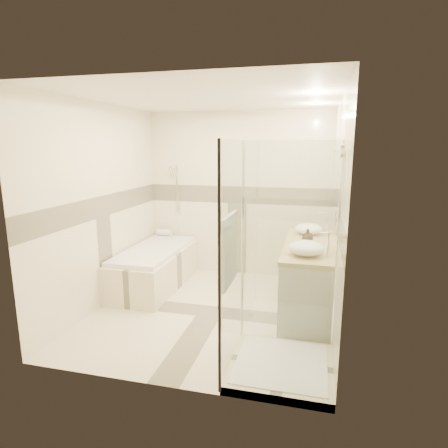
% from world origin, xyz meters
% --- Properties ---
extents(room, '(2.82, 3.02, 2.52)m').
position_xyz_m(room, '(0.06, 0.01, 1.26)').
color(room, beige).
rests_on(room, ground).
extents(bathtub, '(0.75, 1.70, 0.56)m').
position_xyz_m(bathtub, '(-1.02, 0.65, 0.31)').
color(bathtub, beige).
rests_on(bathtub, ground).
extents(vanity, '(0.58, 1.62, 0.85)m').
position_xyz_m(vanity, '(1.12, 0.30, 0.43)').
color(vanity, silver).
rests_on(vanity, ground).
extents(shower_enclosure, '(0.96, 0.93, 2.04)m').
position_xyz_m(shower_enclosure, '(0.83, -0.97, 0.51)').
color(shower_enclosure, beige).
rests_on(shower_enclosure, ground).
extents(vessel_sink_near, '(0.36, 0.36, 0.15)m').
position_xyz_m(vessel_sink_near, '(1.10, 0.82, 0.92)').
color(vessel_sink_near, white).
rests_on(vessel_sink_near, vanity).
extents(vessel_sink_far, '(0.39, 0.39, 0.15)m').
position_xyz_m(vessel_sink_far, '(1.10, -0.17, 0.93)').
color(vessel_sink_far, white).
rests_on(vessel_sink_far, vanity).
extents(faucet_near, '(0.13, 0.03, 0.31)m').
position_xyz_m(faucet_near, '(1.32, 0.82, 1.03)').
color(faucet_near, silver).
rests_on(faucet_near, vanity).
extents(faucet_far, '(0.11, 0.03, 0.26)m').
position_xyz_m(faucet_far, '(1.32, -0.17, 1.00)').
color(faucet_far, silver).
rests_on(faucet_far, vanity).
extents(amenity_bottle_a, '(0.10, 0.10, 0.17)m').
position_xyz_m(amenity_bottle_a, '(1.10, 0.33, 0.94)').
color(amenity_bottle_a, black).
rests_on(amenity_bottle_a, vanity).
extents(amenity_bottle_b, '(0.18, 0.18, 0.17)m').
position_xyz_m(amenity_bottle_b, '(1.10, 0.34, 0.94)').
color(amenity_bottle_b, black).
rests_on(amenity_bottle_b, vanity).
extents(folded_towels, '(0.17, 0.26, 0.08)m').
position_xyz_m(folded_towels, '(1.10, 1.01, 0.89)').
color(folded_towels, silver).
rests_on(folded_towels, vanity).
extents(rolled_towel, '(0.23, 0.11, 0.11)m').
position_xyz_m(rolled_towel, '(-1.18, 1.40, 0.61)').
color(rolled_towel, silver).
rests_on(rolled_towel, bathtub).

